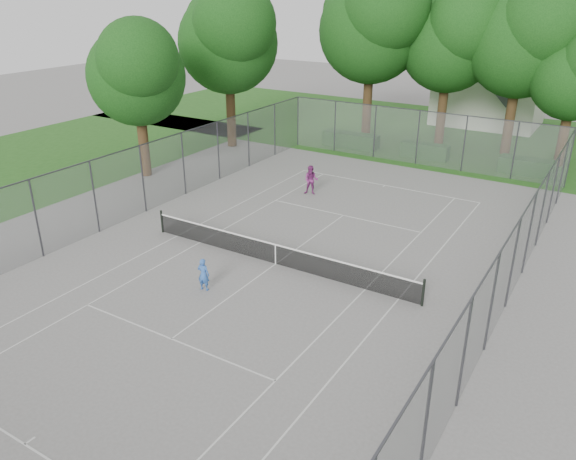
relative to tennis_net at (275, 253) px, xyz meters
The scene contains 16 objects.
ground 0.51m from the tennis_net, ahead, with size 120.00×120.00×0.00m, color slate.
grass_far 26.00m from the tennis_net, 90.00° to the left, with size 60.00×20.00×0.00m, color #1F4D16.
court_markings 0.50m from the tennis_net, ahead, with size 11.03×23.83×0.01m.
tennis_net is the anchor object (origin of this frame).
perimeter_fence 1.30m from the tennis_net, ahead, with size 18.08×34.08×3.52m.
tree_far_left 23.29m from the tennis_net, 104.35° to the left, with size 8.55×7.81×12.29m.
tree_far_midleft 23.95m from the tennis_net, 90.64° to the left, with size 7.73×7.06×11.11m.
tree_far_midright 24.17m from the tennis_net, 78.61° to the left, with size 7.95×7.26×11.43m.
tree_side_back 20.53m from the tennis_net, 132.15° to the left, with size 7.82×7.14×11.24m.
tree_side_front 15.70m from the tennis_net, 155.87° to the left, with size 6.48×5.91×9.31m.
hedge_left 19.37m from the tennis_net, 106.45° to the left, with size 4.04×1.21×1.01m, color #173F14.
hedge_mid 18.60m from the tennis_net, 89.86° to the left, with size 3.19×0.91×1.00m, color #173F14.
hedge_right 19.66m from the tennis_net, 70.41° to the left, with size 3.22×1.18×0.97m, color #173F14.
house 31.52m from the tennis_net, 88.09° to the left, with size 8.17×6.33×10.17m.
girl_player 3.46m from the tennis_net, 110.03° to the right, with size 0.48×0.32×1.32m, color #3162B8.
woman_player 8.83m from the tennis_net, 109.74° to the left, with size 0.80×0.63×1.65m, color #7E2A6D.
Camera 1 is at (11.49, -17.67, 10.81)m, focal length 35.00 mm.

